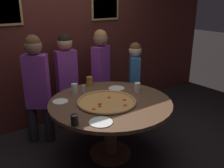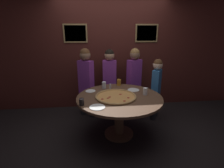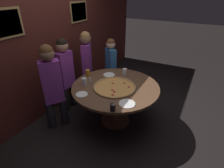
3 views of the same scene
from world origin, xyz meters
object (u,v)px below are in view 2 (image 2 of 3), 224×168
Objects in this scene: condiment_shaker at (110,86)px; diner_side_right at (110,77)px; drink_cup_near_right at (119,82)px; drink_cup_beside_pizza at (104,85)px; dining_table at (119,104)px; diner_far_right at (156,86)px; drink_cup_front_edge at (82,102)px; giant_pizza at (116,96)px; white_plate_far_back at (97,107)px; diner_far_left at (86,79)px; white_plate_near_front at (133,90)px; white_plate_left_side at (90,91)px; drink_cup_centre_back at (145,91)px; diner_side_left at (134,77)px.

diner_side_right is at bearing 86.11° from condiment_shaker.
drink_cup_beside_pizza is (-0.32, -0.16, 0.00)m from drink_cup_near_right.
dining_table is 1.04m from diner_side_right.
drink_cup_front_edge is at bearing -26.29° from diner_far_right.
white_plate_far_back is (-0.32, -0.37, -0.01)m from giant_pizza.
white_plate_near_front is at bearing -174.95° from diner_far_left.
white_plate_near_front is 0.82m from diner_side_right.
white_plate_left_side is 0.81m from white_plate_near_front.
drink_cup_front_edge is at bearing -147.67° from white_plate_near_front.
diner_far_right is at bearing 52.99° from drink_cup_centre_back.
drink_cup_beside_pizza is at bearing 79.97° from white_plate_far_back.
drink_cup_front_edge is 1.10× the size of condiment_shaker.
drink_cup_centre_back is at bearing 7.22° from giant_pizza.
drink_cup_beside_pizza reaches higher than white_plate_left_side.
dining_table is 1.03m from diner_far_right.
drink_cup_centre_back is 0.69m from condiment_shaker.
diner_side_right is (0.54, 1.30, 0.02)m from drink_cup_front_edge.
drink_cup_near_right is at bearing 126.05° from white_plate_near_front.
drink_cup_front_edge reaches higher than dining_table.
giant_pizza is at bearing -23.96° from diner_far_right.
dining_table is 0.49m from condiment_shaker.
diner_far_right reaches higher than condiment_shaker.
drink_cup_beside_pizza is (-0.17, 0.48, 0.05)m from giant_pizza.
diner_far_left is (-0.90, 0.53, 0.09)m from white_plate_near_front.
drink_cup_near_right is at bearing -60.64° from diner_far_right.
white_plate_near_front is at bearing 44.08° from dining_table.
diner_far_right is (0.85, 0.56, 0.13)m from dining_table.
white_plate_near_front is 0.17× the size of diner_far_right.
condiment_shaker is 0.07× the size of diner_side_left.
white_plate_far_back is at bearing -18.74° from diner_far_right.
drink_cup_beside_pizza is 0.51m from diner_far_left.
diner_side_left is (0.57, 0.48, 0.04)m from condiment_shaker.
drink_cup_near_right is at bearing 82.64° from dining_table.
diner_far_right is at bearing 111.86° from diner_side_left.
drink_cup_near_right is 0.35m from drink_cup_beside_pizza.
diner_side_right reaches higher than diner_far_right.
diner_far_right is at bearing 7.70° from condiment_shaker.
diner_side_right is (0.16, 0.55, 0.01)m from drink_cup_beside_pizza.
diner_far_left is at bearing 139.97° from condiment_shaker.
giant_pizza reaches higher than white_plate_left_side.
drink_cup_centre_back is 0.52× the size of white_plate_far_back.
dining_table is 7.96× the size of white_plate_left_side.
white_plate_near_front is 0.15× the size of diner_side_left.
white_plate_left_side is at bearing 135.98° from diner_far_left.
drink_cup_near_right is 0.53× the size of white_plate_far_back.
drink_cup_front_edge is 0.08× the size of diner_far_right.
diner_far_left is 0.55m from diner_side_right.
giant_pizza is 2.95× the size of white_plate_far_back.
diner_far_right is (0.39, -0.35, -0.10)m from diner_side_left.
diner_far_left reaches higher than drink_cup_centre_back.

